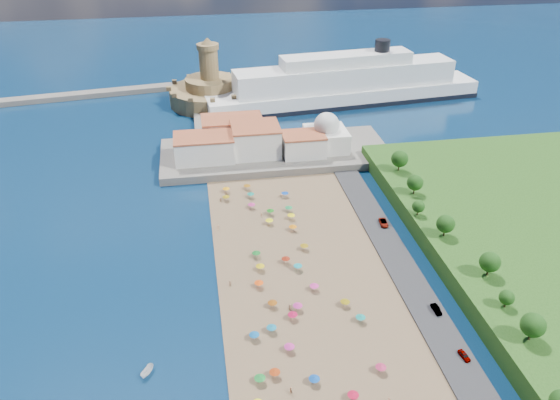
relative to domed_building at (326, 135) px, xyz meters
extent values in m
plane|color=#071938|center=(-30.00, -71.00, -8.97)|extent=(700.00, 700.00, 0.00)
cube|color=#59544C|center=(-20.00, 2.00, -7.47)|extent=(90.00, 36.00, 3.00)
cube|color=#59544C|center=(-42.00, 37.00, -7.77)|extent=(18.00, 70.00, 2.40)
cube|color=#59544C|center=(-140.00, 82.00, -7.67)|extent=(199.03, 34.77, 2.60)
cube|color=silver|center=(-48.00, -2.00, -1.47)|extent=(22.00, 14.00, 9.00)
cube|color=silver|center=(-28.00, 0.00, -0.47)|extent=(18.00, 16.00, 11.00)
cube|color=silver|center=(-10.00, -4.00, -1.97)|extent=(16.00, 12.00, 8.00)
cube|color=silver|center=(-36.00, 12.00, -0.97)|extent=(24.00, 14.00, 10.00)
cube|color=silver|center=(0.00, 0.00, -1.97)|extent=(16.00, 16.00, 8.00)
sphere|color=silver|center=(0.00, 0.00, 4.03)|extent=(10.00, 10.00, 10.00)
cylinder|color=silver|center=(0.00, 0.00, 7.83)|extent=(1.20, 1.20, 1.60)
cylinder|color=#95774A|center=(-42.00, 67.00, -4.97)|extent=(40.00, 40.00, 8.00)
cylinder|color=#95774A|center=(-42.00, 67.00, 1.53)|extent=(24.00, 24.00, 5.00)
cylinder|color=#95774A|center=(-42.00, 67.00, 11.03)|extent=(9.00, 9.00, 14.00)
cylinder|color=#95774A|center=(-42.00, 67.00, 19.23)|extent=(10.40, 10.40, 2.40)
cone|color=#95774A|center=(-42.00, 67.00, 21.93)|extent=(6.00, 6.00, 3.00)
cube|color=black|center=(23.05, 57.24, -7.87)|extent=(138.74, 34.78, 2.21)
cube|color=white|center=(23.05, 57.24, -4.88)|extent=(137.70, 34.28, 8.18)
cube|color=white|center=(23.05, 57.24, 4.66)|extent=(110.20, 27.78, 10.91)
cube|color=white|center=(23.05, 57.24, 12.84)|extent=(64.62, 19.37, 5.45)
cylinder|color=black|center=(41.13, 59.16, 18.30)|extent=(7.27, 7.27, 5.45)
cylinder|color=gray|center=(-16.19, -89.43, -7.72)|extent=(0.07, 0.07, 2.00)
cone|color=#8C760C|center=(-16.19, -89.43, -6.82)|extent=(2.50, 2.50, 0.60)
cylinder|color=gray|center=(-22.29, -118.25, -7.72)|extent=(0.07, 0.07, 2.00)
cone|color=#B50E2F|center=(-22.29, -118.25, -6.82)|extent=(2.50, 2.50, 0.60)
cylinder|color=gray|center=(-40.64, -97.38, -7.72)|extent=(0.07, 0.07, 2.00)
cone|color=#0B5498|center=(-40.64, -97.38, -6.82)|extent=(2.50, 2.50, 0.60)
cylinder|color=gray|center=(-14.12, -111.89, -7.72)|extent=(0.07, 0.07, 2.00)
cone|color=#A8244B|center=(-14.12, -111.89, -6.82)|extent=(2.50, 2.50, 0.60)
cylinder|color=gray|center=(-34.12, -36.99, -7.72)|extent=(0.07, 0.07, 2.00)
cone|color=#B42670|center=(-34.12, -36.99, -6.82)|extent=(2.50, 2.50, 0.60)
cylinder|color=gray|center=(-29.41, -112.71, -7.72)|extent=(0.07, 0.07, 2.00)
cone|color=#0C429C|center=(-29.41, -112.71, -6.82)|extent=(2.50, 2.50, 0.60)
cylinder|color=gray|center=(-34.20, -23.72, -7.72)|extent=(0.07, 0.07, 2.00)
cone|color=#90580D|center=(-34.20, -23.72, -6.82)|extent=(2.50, 2.50, 0.60)
cylinder|color=gray|center=(-21.52, -63.26, -7.72)|extent=(0.07, 0.07, 2.00)
cone|color=#91700D|center=(-21.52, -63.26, -6.82)|extent=(2.50, 2.50, 0.60)
cylinder|color=gray|center=(-28.54, -41.92, -7.72)|extent=(0.07, 0.07, 2.00)
cone|color=#136D14|center=(-28.54, -41.92, -6.82)|extent=(2.50, 2.50, 0.60)
cylinder|color=gray|center=(-23.00, -52.57, -7.72)|extent=(0.07, 0.07, 2.00)
cone|color=orange|center=(-23.00, -52.57, -6.82)|extent=(2.50, 2.50, 0.60)
cylinder|color=gray|center=(-28.07, -68.75, -7.72)|extent=(0.07, 0.07, 2.00)
cone|color=maroon|center=(-28.07, -68.75, -6.82)|extent=(2.50, 2.50, 0.60)
cylinder|color=gray|center=(-21.82, -31.13, -7.72)|extent=(0.07, 0.07, 2.00)
cone|color=#0C3CA2|center=(-21.82, -31.13, -6.82)|extent=(2.50, 2.50, 0.60)
cylinder|color=gray|center=(-41.03, -110.60, -7.72)|extent=(0.07, 0.07, 2.00)
cone|color=#157A29|center=(-41.03, -110.60, -6.82)|extent=(2.50, 2.50, 0.60)
cylinder|color=gray|center=(-30.36, -92.00, -7.72)|extent=(0.07, 0.07, 2.00)
cone|color=#A50D37|center=(-30.36, -92.00, -6.82)|extent=(2.50, 2.50, 0.60)
cylinder|color=gray|center=(-41.68, -24.67, -7.72)|extent=(0.07, 0.07, 2.00)
cone|color=orange|center=(-41.68, -24.67, -6.82)|extent=(2.50, 2.50, 0.60)
cylinder|color=gray|center=(-29.73, -47.70, -7.72)|extent=(0.07, 0.07, 2.00)
cone|color=#FCF10D|center=(-29.73, -47.70, -6.82)|extent=(2.50, 2.50, 0.60)
cylinder|color=gray|center=(-42.20, -30.39, -7.72)|extent=(0.07, 0.07, 2.00)
cone|color=#8B730C|center=(-42.20, -30.39, -6.82)|extent=(2.50, 2.50, 0.60)
cylinder|color=gray|center=(-22.26, -40.94, -7.72)|extent=(0.07, 0.07, 2.00)
cone|color=#178241|center=(-22.26, -40.94, -6.82)|extent=(2.50, 2.50, 0.60)
cylinder|color=gray|center=(-37.03, -78.27, -7.72)|extent=(0.07, 0.07, 2.00)
cone|color=#EB470A|center=(-37.03, -78.27, -6.82)|extent=(2.50, 2.50, 0.60)
cylinder|color=gray|center=(-22.65, -81.95, -7.72)|extent=(0.07, 0.07, 2.00)
cone|color=#C92B86|center=(-22.65, -81.95, -6.82)|extent=(2.50, 2.50, 0.60)
cylinder|color=gray|center=(-28.47, -88.91, -7.72)|extent=(0.07, 0.07, 2.00)
cone|color=#AA2476|center=(-28.47, -88.91, -6.82)|extent=(2.50, 2.50, 0.60)
cylinder|color=gray|center=(-34.64, -86.79, -7.72)|extent=(0.07, 0.07, 2.00)
cone|color=#85420C|center=(-34.64, -86.79, -6.82)|extent=(2.50, 2.50, 0.60)
cylinder|color=gray|center=(-33.63, -29.79, -7.72)|extent=(0.07, 0.07, 2.00)
cone|color=#0D7965|center=(-33.63, -29.79, -6.82)|extent=(2.50, 2.50, 0.60)
cylinder|color=gray|center=(-13.95, -95.65, -7.72)|extent=(0.07, 0.07, 2.00)
cone|color=#0E847B|center=(-13.95, -95.65, -6.82)|extent=(2.50, 2.50, 0.60)
cylinder|color=gray|center=(-36.04, -64.61, -7.72)|extent=(0.07, 0.07, 2.00)
cone|color=#126620|center=(-36.04, -64.61, -6.82)|extent=(2.50, 2.50, 0.60)
cylinder|color=gray|center=(-33.07, -102.51, -7.72)|extent=(0.07, 0.07, 2.00)
cone|color=#BB2882|center=(-33.07, -102.51, -6.82)|extent=(2.50, 2.50, 0.60)
cylinder|color=gray|center=(-22.31, -45.79, -7.72)|extent=(0.07, 0.07, 2.00)
cone|color=yellow|center=(-22.31, -45.79, -6.82)|extent=(2.50, 2.50, 0.60)
cylinder|color=gray|center=(-25.29, -72.59, -7.72)|extent=(0.07, 0.07, 2.00)
cone|color=teal|center=(-25.29, -72.59, -6.82)|extent=(2.50, 2.50, 0.60)
cylinder|color=gray|center=(-35.73, -70.98, -7.72)|extent=(0.07, 0.07, 2.00)
cone|color=#C8AA0A|center=(-35.73, -70.98, -6.82)|extent=(2.50, 2.50, 0.60)
cylinder|color=gray|center=(-36.21, -95.66, -7.72)|extent=(0.07, 0.07, 2.00)
cone|color=#0F6D90|center=(-36.21, -95.66, -6.82)|extent=(2.50, 2.50, 0.60)
cylinder|color=gray|center=(-37.57, -109.50, -7.72)|extent=(0.07, 0.07, 2.00)
cone|color=#A4340D|center=(-37.57, -109.50, -6.82)|extent=(2.50, 2.50, 0.60)
imported|color=tan|center=(-44.10, -30.94, -7.93)|extent=(0.73, 1.00, 1.58)
imported|color=tan|center=(-30.35, -88.32, -7.83)|extent=(1.00, 0.79, 1.79)
imported|color=tan|center=(-23.27, -31.86, -7.85)|extent=(1.31, 1.11, 1.75)
imported|color=tan|center=(-44.72, -76.33, -7.84)|extent=(0.97, 0.82, 1.76)
imported|color=tan|center=(-34.81, -114.41, -7.83)|extent=(0.87, 1.73, 1.79)
imported|color=tan|center=(-31.65, -42.65, -7.93)|extent=(0.79, 0.62, 1.59)
imported|color=tan|center=(-15.14, -120.26, -7.84)|extent=(1.12, 0.86, 1.77)
imported|color=tan|center=(-46.03, -48.15, -7.81)|extent=(1.33, 1.30, 1.83)
imported|color=white|center=(-65.38, -103.91, -8.14)|extent=(3.54, 4.54, 1.66)
imported|color=gray|center=(6.00, -111.20, -7.65)|extent=(2.05, 3.87, 1.25)
imported|color=gray|center=(6.00, -54.23, -7.55)|extent=(2.97, 5.44, 1.45)
imported|color=gray|center=(6.00, -95.43, -7.59)|extent=(1.65, 4.20, 1.36)
cylinder|color=#382314|center=(19.61, -113.13, -1.43)|extent=(0.50, 0.50, 3.10)
sphere|color=#14380F|center=(19.61, -113.13, 1.36)|extent=(5.57, 5.57, 5.57)
cylinder|color=#382314|center=(19.84, -102.08, -1.94)|extent=(0.50, 0.50, 2.06)
sphere|color=#14380F|center=(19.84, -102.08, -0.09)|extent=(3.71, 3.71, 3.71)
cylinder|color=#382314|center=(21.67, -89.87, -1.46)|extent=(0.50, 0.50, 3.03)
sphere|color=#14380F|center=(21.67, -89.87, 1.27)|extent=(5.46, 5.46, 5.46)
cylinder|color=#382314|center=(18.13, -70.71, -1.50)|extent=(0.50, 0.50, 2.96)
sphere|color=#14380F|center=(18.13, -70.71, 1.17)|extent=(5.32, 5.32, 5.32)
cylinder|color=#382314|center=(14.96, -58.42, -1.89)|extent=(0.50, 0.50, 2.18)
sphere|color=#14380F|center=(14.96, -58.42, 0.07)|extent=(3.92, 3.92, 3.92)
cylinder|color=#382314|center=(18.75, -45.62, -1.50)|extent=(0.50, 0.50, 2.96)
sphere|color=#14380F|center=(18.75, -45.62, 1.16)|extent=(5.32, 5.32, 5.32)
cylinder|color=#382314|center=(19.59, -28.78, -1.30)|extent=(0.50, 0.50, 3.35)
sphere|color=#14380F|center=(19.59, -28.78, 1.72)|extent=(6.03, 6.03, 6.03)
camera|label=1|loc=(-50.09, -192.89, 85.62)|focal=35.00mm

